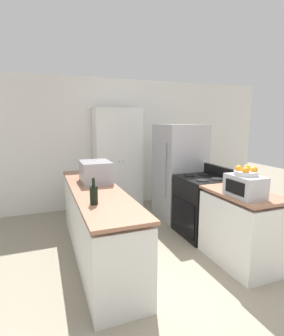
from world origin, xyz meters
TOP-DOWN VIEW (x-y plane):
  - ground_plane at (0.00, 0.00)m, footprint 14.00×14.00m
  - wall_back at (0.00, 3.45)m, footprint 7.00×0.06m
  - counter_left at (-0.81, 1.42)m, footprint 0.60×2.64m
  - counter_right at (0.81, 0.59)m, footprint 0.60×0.98m
  - pantry_cabinet at (-0.02, 3.17)m, footprint 0.91×0.48m
  - stove at (0.83, 1.48)m, footprint 0.66×0.75m
  - refrigerator at (0.88, 2.29)m, footprint 0.76×0.80m
  - microwave at (-0.74, 1.76)m, footprint 0.41×0.50m
  - wine_bottle at (-0.96, 0.77)m, footprint 0.08×0.08m
  - toaster_oven at (0.68, 0.43)m, footprint 0.29×0.42m
  - fruit_bowl at (0.69, 0.43)m, footprint 0.26×0.26m

SIDE VIEW (x-z plane):
  - ground_plane at x=0.00m, z-range 0.00..0.00m
  - counter_left at x=-0.81m, z-range -0.02..0.90m
  - counter_right at x=0.81m, z-range -0.02..0.90m
  - stove at x=0.83m, z-range -0.07..1.00m
  - refrigerator at x=0.88m, z-range 0.00..1.71m
  - pantry_cabinet at x=-0.02m, z-range 0.00..2.01m
  - wine_bottle at x=-0.96m, z-range 0.88..1.16m
  - toaster_oven at x=0.68m, z-range 0.92..1.16m
  - microwave at x=-0.74m, z-range 0.92..1.21m
  - fruit_bowl at x=0.69m, z-range 1.15..1.26m
  - wall_back at x=0.00m, z-range 0.00..2.60m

